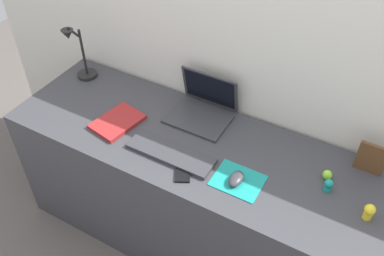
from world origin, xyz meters
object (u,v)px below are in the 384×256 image
Objects in this scene: cell_phone at (183,171)px; desk_lamp at (79,55)px; picture_frame at (371,158)px; keyboard at (171,153)px; toy_figurine_lime at (327,175)px; toy_figurine_teal at (328,185)px; laptop at (203,106)px; notebook_pad at (117,122)px; toy_figurine_yellow at (369,211)px; mouse at (236,179)px.

cell_phone is 0.38× the size of desk_lamp.
picture_frame is (1.52, 0.08, -0.08)m from desk_lamp.
keyboard is 0.12m from cell_phone.
desk_lamp is 7.54× the size of toy_figurine_lime.
cell_phone is at bearing -149.95° from picture_frame.
toy_figurine_teal is (1.40, -0.12, -0.12)m from desk_lamp.
picture_frame reaches higher than cell_phone.
laptop is 0.67m from toy_figurine_lime.
keyboard is 2.73× the size of picture_frame.
cell_phone is at bearing -4.53° from notebook_pad.
picture_frame is 0.23m from toy_figurine_teal.
picture_frame is 0.20m from toy_figurine_lime.
toy_figurine_lime is at bearing -2.33° from desk_lamp.
keyboard is at bearing -167.86° from toy_figurine_teal.
toy_figurine_teal is (0.57, 0.21, 0.03)m from cell_phone.
keyboard is at bearing -19.73° from desk_lamp.
cell_phone is at bearing -168.88° from toy_figurine_yellow.
mouse is 0.75× the size of cell_phone.
toy_figurine_yellow is at bearing -15.52° from laptop.
toy_figurine_yellow is at bearing 11.87° from notebook_pad.
toy_figurine_yellow is (0.06, -0.25, -0.04)m from picture_frame.
toy_figurine_teal is (0.35, 0.15, 0.01)m from mouse.
mouse is at bearing 5.51° from notebook_pad.
toy_figurine_teal is at bearing -4.75° from desk_lamp.
picture_frame is 3.35× the size of toy_figurine_lime.
picture_frame is 0.26m from toy_figurine_yellow.
laptop is 0.80m from picture_frame.
cell_phone is at bearing -32.69° from keyboard.
toy_figurine_yellow is 1.62× the size of toy_figurine_lime.
desk_lamp reaches higher than toy_figurine_lime.
notebook_pad reaches higher than cell_phone.
desk_lamp is at bearing 130.55° from cell_phone.
laptop is 0.32m from keyboard.
toy_figurine_lime is at bearing -2.11° from cell_phone.
laptop reaches higher than mouse.
picture_frame reaches higher than keyboard.
keyboard is 0.34m from notebook_pad.
toy_figurine_yellow reaches higher than keyboard.
toy_figurine_lime reaches higher than cell_phone.
laptop is 0.70m from toy_figurine_teal.
picture_frame is at bearing 2.04° from cell_phone.
notebook_pad is at bearing -141.05° from laptop.
keyboard is at bearing -156.95° from picture_frame.
desk_lamp is at bearing 160.27° from keyboard.
keyboard is at bearing 119.29° from cell_phone.
notebook_pad is at bearing -174.85° from toy_figurine_teal.
keyboard is 1.71× the size of notebook_pad.
toy_figurine_teal is at bearing -121.69° from picture_frame.
toy_figurine_teal reaches higher than notebook_pad.
laptop reaches higher than cell_phone.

